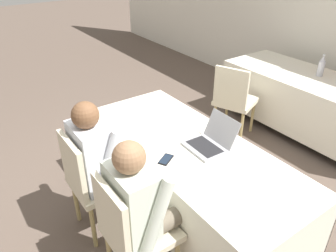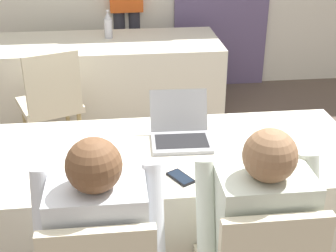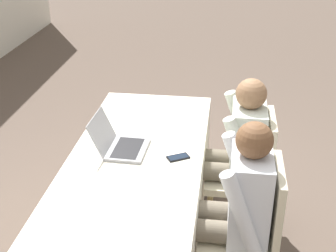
% 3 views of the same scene
% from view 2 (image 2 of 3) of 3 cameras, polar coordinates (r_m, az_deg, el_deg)
% --- Properties ---
extents(conference_table_near, '(2.09, 0.85, 0.73)m').
position_cam_2_polar(conference_table_near, '(2.52, -0.54, -6.43)').
color(conference_table_near, silver).
rests_on(conference_table_near, ground_plane).
extents(conference_table_far, '(2.09, 0.85, 0.73)m').
position_cam_2_polar(conference_table_far, '(4.44, -7.45, 8.13)').
color(conference_table_far, silver).
rests_on(conference_table_far, ground_plane).
extents(laptop, '(0.33, 0.35, 0.23)m').
position_cam_2_polar(laptop, '(2.53, 1.55, -0.80)').
color(laptop, '#99999E').
rests_on(laptop, conference_table_near).
extents(cell_phone, '(0.13, 0.16, 0.01)m').
position_cam_2_polar(cell_phone, '(2.21, 1.55, -6.30)').
color(cell_phone, black).
rests_on(cell_phone, conference_table_near).
extents(paper_beside_laptop, '(0.24, 0.32, 0.00)m').
position_cam_2_polar(paper_beside_laptop, '(2.57, -7.07, -1.68)').
color(paper_beside_laptop, white).
rests_on(paper_beside_laptop, conference_table_near).
extents(water_bottle, '(0.08, 0.08, 0.26)m').
position_cam_2_polar(water_bottle, '(4.47, -7.31, 12.06)').
color(water_bottle, '#B7B7C1').
rests_on(water_bottle, conference_table_far).
extents(chair_far_spare, '(0.57, 0.57, 0.93)m').
position_cam_2_polar(chair_far_spare, '(3.70, -14.05, 3.05)').
color(chair_far_spare, tan).
rests_on(chair_far_spare, ground_plane).
extents(person_checkered_shirt, '(0.50, 0.52, 1.19)m').
position_cam_2_polar(person_checkered_shirt, '(1.94, -8.10, -14.00)').
color(person_checkered_shirt, '#665B4C').
rests_on(person_checkered_shirt, ground_plane).
extents(person_white_shirt, '(0.50, 0.52, 1.19)m').
position_cam_2_polar(person_white_shirt, '(2.01, 10.51, -12.63)').
color(person_white_shirt, '#665B4C').
rests_on(person_white_shirt, ground_plane).
extents(person_red_shirt, '(0.35, 0.21, 1.59)m').
position_cam_2_polar(person_red_shirt, '(5.06, -5.13, 14.51)').
color(person_red_shirt, '#33333D').
rests_on(person_red_shirt, ground_plane).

